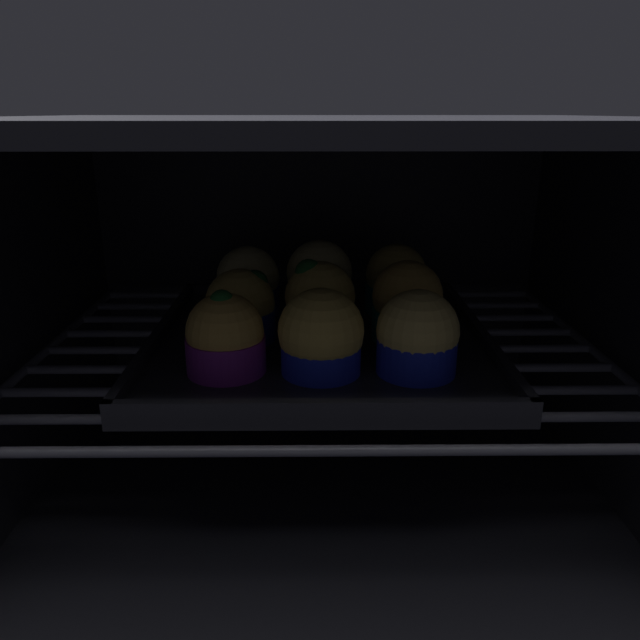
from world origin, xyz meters
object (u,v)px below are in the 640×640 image
at_px(muffin_row1_col1, 316,304).
at_px(muffin_row2_col2, 396,282).
at_px(muffin_row0_col1, 317,338).
at_px(muffin_row1_col0, 241,309).
at_px(muffin_row0_col2, 417,337).
at_px(muffin_row2_col0, 248,284).
at_px(baking_tray, 320,343).
at_px(muffin_row0_col0, 225,338).
at_px(muffin_row1_col2, 407,304).
at_px(muffin_row2_col1, 320,280).

relative_size(muffin_row1_col1, muffin_row2_col2, 1.06).
xyz_separation_m(muffin_row0_col1, muffin_row1_col0, (-0.07, 0.08, -0.00)).
relative_size(muffin_row0_col2, muffin_row1_col1, 0.91).
bearing_deg(muffin_row1_col1, muffin_row2_col0, 132.61).
bearing_deg(baking_tray, muffin_row0_col1, -92.03).
height_order(muffin_row0_col0, muffin_row1_col0, muffin_row0_col0).
distance_m(muffin_row0_col0, muffin_row1_col1, 0.11).
bearing_deg(muffin_row1_col0, muffin_row1_col2, -0.05).
distance_m(muffin_row2_col1, muffin_row2_col2, 0.08).
height_order(muffin_row0_col1, muffin_row1_col2, muffin_row1_col2).
bearing_deg(muffin_row2_col1, baking_tray, -90.64).
height_order(muffin_row1_col1, muffin_row2_col1, same).
distance_m(baking_tray, muffin_row1_col2, 0.09).
relative_size(muffin_row1_col1, muffin_row2_col0, 1.07).
xyz_separation_m(baking_tray, muffin_row2_col2, (0.08, 0.08, 0.04)).
height_order(muffin_row0_col2, muffin_row2_col2, muffin_row2_col2).
bearing_deg(muffin_row0_col0, muffin_row2_col1, 63.19).
relative_size(baking_tray, muffin_row2_col2, 4.30).
relative_size(muffin_row0_col1, muffin_row2_col1, 0.91).
bearing_deg(muffin_row2_col0, muffin_row0_col0, -91.15).
xyz_separation_m(muffin_row1_col0, muffin_row1_col2, (0.16, -0.00, 0.00)).
bearing_deg(muffin_row2_col2, muffin_row0_col1, -117.62).
distance_m(muffin_row1_col0, muffin_row2_col2, 0.18).
bearing_deg(muffin_row2_col2, muffin_row0_col0, -135.12).
height_order(muffin_row0_col0, muffin_row0_col2, same).
bearing_deg(muffin_row2_col0, muffin_row1_col2, -26.42).
xyz_separation_m(muffin_row0_col0, muffin_row1_col2, (0.16, 0.08, 0.00)).
distance_m(muffin_row1_col2, muffin_row2_col1, 0.12).
height_order(muffin_row1_col2, muffin_row2_col2, muffin_row1_col2).
height_order(muffin_row0_col2, muffin_row1_col1, muffin_row1_col1).
xyz_separation_m(muffin_row2_col0, muffin_row2_col1, (0.08, 0.00, 0.00)).
bearing_deg(muffin_row2_col2, muffin_row2_col1, -177.99).
height_order(muffin_row2_col0, muffin_row2_col2, same).
distance_m(baking_tray, muffin_row2_col2, 0.12).
height_order(baking_tray, muffin_row0_col2, muffin_row0_col2).
bearing_deg(muffin_row1_col0, muffin_row1_col1, -0.10).
distance_m(baking_tray, muffin_row2_col1, 0.09).
relative_size(muffin_row0_col0, muffin_row0_col1, 1.00).
xyz_separation_m(baking_tray, muffin_row2_col1, (0.00, 0.08, 0.04)).
bearing_deg(muffin_row0_col2, muffin_row2_col2, 88.78).
relative_size(muffin_row0_col1, muffin_row1_col0, 1.05).
relative_size(muffin_row1_col1, muffin_row1_col2, 1.03).
bearing_deg(muffin_row0_col2, muffin_row0_col0, 178.92).
distance_m(muffin_row0_col0, muffin_row2_col0, 0.16).
bearing_deg(muffin_row1_col0, muffin_row2_col1, 47.18).
xyz_separation_m(muffin_row0_col2, muffin_row1_col2, (0.00, 0.08, 0.00)).
relative_size(muffin_row1_col2, muffin_row2_col2, 1.03).
bearing_deg(baking_tray, muffin_row0_col0, -135.30).
xyz_separation_m(muffin_row0_col1, muffin_row1_col1, (-0.00, 0.08, 0.00)).
bearing_deg(muffin_row0_col2, muffin_row1_col1, 136.22).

